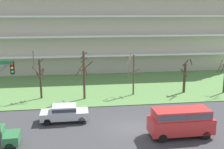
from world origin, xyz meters
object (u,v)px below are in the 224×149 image
tree_left (84,74)px  traffic_signal_mast (4,99)px  van_red_near_left (181,120)px  tree_center (133,73)px  tree_far_left (40,77)px  sedan_silver_center_left (65,112)px  tree_right (185,76)px

tree_left → traffic_signal_mast: 15.10m
tree_left → van_red_near_left: tree_left is taller
traffic_signal_mast → tree_left: bearing=68.4°
tree_center → van_red_near_left: size_ratio=0.98×
tree_center → van_red_near_left: bearing=-82.8°
tree_far_left → tree_left: size_ratio=0.99×
tree_far_left → sedan_silver_center_left: tree_far_left is taller
tree_far_left → tree_left: bearing=-9.1°
tree_right → sedan_silver_center_left: 16.47m
tree_far_left → van_red_near_left: 17.26m
sedan_silver_center_left → traffic_signal_mast: traffic_signal_mast is taller
tree_far_left → tree_center: tree_far_left is taller
van_red_near_left → traffic_signal_mast: 13.72m
sedan_silver_center_left → traffic_signal_mast: (-3.42, -7.46, 3.87)m
tree_center → tree_right: 6.65m
tree_far_left → traffic_signal_mast: size_ratio=0.81×
tree_center → sedan_silver_center_left: tree_center is taller
tree_right → van_red_near_left: size_ratio=0.86×
tree_right → tree_left: bearing=-176.1°
tree_far_left → sedan_silver_center_left: 8.09m
tree_center → sedan_silver_center_left: size_ratio=1.16×
tree_left → tree_center: (5.96, 0.86, -0.36)m
tree_left → sedan_silver_center_left: tree_left is taller
tree_far_left → sedan_silver_center_left: bearing=-67.9°
van_red_near_left → sedan_silver_center_left: (-9.56, 4.50, -0.52)m
tree_center → van_red_near_left: tree_center is taller
sedan_silver_center_left → traffic_signal_mast: 9.07m
tree_center → van_red_near_left: 12.02m
van_red_near_left → tree_left: bearing=123.5°
van_red_near_left → traffic_signal_mast: size_ratio=0.75×
tree_far_left → tree_left: 5.14m
tree_left → tree_center: bearing=8.2°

